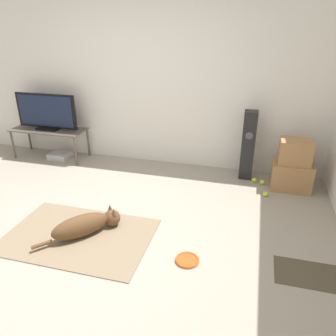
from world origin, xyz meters
name	(u,v)px	position (x,y,z in m)	size (l,w,h in m)	color
ground_plane	(91,234)	(0.00, 0.00, 0.00)	(12.00, 12.00, 0.00)	#9E9384
wall_back	(150,79)	(0.00, 2.10, 1.27)	(8.00, 0.06, 2.55)	silver
area_rug	(79,236)	(-0.10, -0.07, 0.01)	(1.50, 1.00, 0.01)	#847056
dog	(86,225)	(-0.03, -0.02, 0.12)	(0.67, 0.73, 0.23)	brown
frisbee	(187,260)	(1.07, -0.16, 0.01)	(0.22, 0.22, 0.03)	#DB511E
cardboard_box_lower	(291,175)	(2.09, 1.65, 0.18)	(0.50, 0.38, 0.36)	#A87A4C
cardboard_box_upper	(295,152)	(2.09, 1.64, 0.52)	(0.40, 0.30, 0.32)	#A87A4C
floor_speaker	(248,145)	(1.50, 1.82, 0.48)	(0.18, 0.18, 0.97)	black
tv_stand	(49,132)	(-1.61, 1.79, 0.42)	(1.18, 0.47, 0.47)	brown
tv	(46,112)	(-1.61, 1.80, 0.75)	(1.01, 0.20, 0.56)	black
tennis_ball_by_boxes	(262,182)	(1.74, 1.65, 0.03)	(0.07, 0.07, 0.07)	#C6E033
tennis_ball_near_speaker	(266,194)	(1.78, 1.31, 0.03)	(0.07, 0.07, 0.07)	#C6E033
tennis_ball_loose_on_carpet	(254,180)	(1.63, 1.70, 0.03)	(0.07, 0.07, 0.07)	#C6E033
game_console	(60,155)	(-1.47, 1.78, 0.04)	(0.32, 0.28, 0.08)	#B7B7BC
door_mat	(309,274)	(2.15, -0.05, 0.00)	(0.59, 0.38, 0.01)	#4C4233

